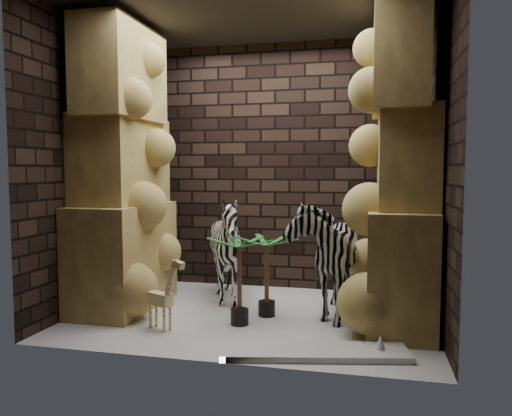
% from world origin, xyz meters
% --- Properties ---
extents(floor, '(3.50, 3.50, 0.00)m').
position_xyz_m(floor, '(0.00, 0.00, 0.00)').
color(floor, silver).
rests_on(floor, ground).
extents(ceiling, '(3.50, 3.50, 0.00)m').
position_xyz_m(ceiling, '(0.00, 0.00, 3.00)').
color(ceiling, '#2D2926').
rests_on(ceiling, ground).
extents(wall_back, '(3.50, 0.00, 3.50)m').
position_xyz_m(wall_back, '(0.00, 1.25, 1.50)').
color(wall_back, black).
rests_on(wall_back, ground).
extents(wall_front, '(3.50, 0.00, 3.50)m').
position_xyz_m(wall_front, '(0.00, -1.25, 1.50)').
color(wall_front, black).
rests_on(wall_front, ground).
extents(wall_left, '(0.00, 3.00, 3.00)m').
position_xyz_m(wall_left, '(-1.75, 0.00, 1.50)').
color(wall_left, black).
rests_on(wall_left, ground).
extents(wall_right, '(0.00, 3.00, 3.00)m').
position_xyz_m(wall_right, '(1.75, 0.00, 1.50)').
color(wall_right, black).
rests_on(wall_right, ground).
extents(rock_pillar_left, '(0.68, 1.30, 3.00)m').
position_xyz_m(rock_pillar_left, '(-1.40, 0.00, 1.50)').
color(rock_pillar_left, '#D5B862').
rests_on(rock_pillar_left, floor).
extents(rock_pillar_right, '(0.58, 1.25, 3.00)m').
position_xyz_m(rock_pillar_right, '(1.42, 0.00, 1.50)').
color(rock_pillar_right, '#D5B862').
rests_on(rock_pillar_right, floor).
extents(zebra_right, '(0.68, 1.20, 1.39)m').
position_xyz_m(zebra_right, '(0.72, 0.27, 0.69)').
color(zebra_right, white).
rests_on(zebra_right, floor).
extents(zebra_left, '(1.32, 1.44, 1.07)m').
position_xyz_m(zebra_left, '(-0.37, 0.39, 0.53)').
color(zebra_left, white).
rests_on(zebra_left, floor).
extents(giraffe_toy, '(0.39, 0.27, 0.72)m').
position_xyz_m(giraffe_toy, '(-0.72, -0.61, 0.36)').
color(giraffe_toy, '#FFE497').
rests_on(giraffe_toy, floor).
extents(palm_front, '(0.36, 0.36, 0.82)m').
position_xyz_m(palm_front, '(0.15, 0.02, 0.41)').
color(palm_front, '#276025').
rests_on(palm_front, floor).
extents(palm_back, '(0.36, 0.36, 0.84)m').
position_xyz_m(palm_back, '(-0.04, -0.31, 0.42)').
color(palm_back, '#276025').
rests_on(palm_back, floor).
extents(surfboard, '(1.52, 0.65, 0.05)m').
position_xyz_m(surfboard, '(0.74, -0.93, 0.03)').
color(surfboard, white).
rests_on(surfboard, floor).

